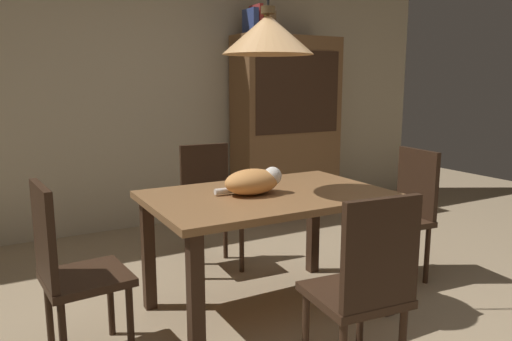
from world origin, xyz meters
TOP-DOWN VIEW (x-y plane):
  - back_wall at (0.00, 2.65)m, footprint 6.40×0.10m
  - dining_table at (-0.06, 0.46)m, footprint 1.40×0.90m
  - chair_left_side at (-1.18, 0.45)m, footprint 0.43×0.43m
  - chair_right_side at (1.07, 0.45)m, footprint 0.43×0.43m
  - chair_far_back at (-0.05, 1.34)m, footprint 0.42×0.42m
  - chair_near_front at (-0.06, -0.42)m, footprint 0.44×0.44m
  - cat_sleeping at (-0.14, 0.47)m, footprint 0.39×0.23m
  - pendant_lamp at (-0.06, 0.46)m, footprint 0.52×0.52m
  - hutch_bookcase at (1.25, 2.32)m, footprint 1.12×0.45m
  - book_blue_wide at (0.83, 2.32)m, footprint 0.06×0.24m
  - book_red_tall at (0.89, 2.32)m, footprint 0.04×0.22m
  - book_yellow_short at (0.95, 2.32)m, footprint 0.04×0.20m
  - book_brown_thick at (1.02, 2.32)m, footprint 0.06×0.24m

SIDE VIEW (x-z plane):
  - chair_left_side at x=-1.18m, z-range 0.05..0.98m
  - chair_right_side at x=1.07m, z-range 0.05..0.98m
  - chair_far_back at x=-0.05m, z-range 0.05..0.98m
  - chair_near_front at x=-0.06m, z-range 0.05..0.98m
  - dining_table at x=-0.06m, z-range 0.27..1.02m
  - cat_sleeping at x=-0.14m, z-range 0.75..0.90m
  - hutch_bookcase at x=1.25m, z-range -0.04..1.81m
  - back_wall at x=0.00m, z-range 0.00..2.90m
  - pendant_lamp at x=-0.06m, z-range 1.01..2.31m
  - book_yellow_short at x=0.95m, z-range 1.85..2.03m
  - book_brown_thick at x=1.02m, z-range 1.85..2.07m
  - book_blue_wide at x=0.83m, z-range 1.85..2.09m
  - book_red_tall at x=0.89m, z-range 1.85..2.13m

